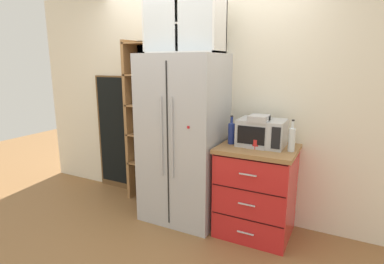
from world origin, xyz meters
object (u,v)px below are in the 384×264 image
object	(u,v)px
coffee_maker	(259,131)
bottle_clear	(292,137)
refrigerator	(184,139)
microwave	(262,133)
mug_red	(256,144)
chalkboard_menu	(116,133)
mug_navy	(256,144)
bottle_cobalt	(231,131)

from	to	relation	value
coffee_maker	bottle_clear	xyz separation A→B (m)	(0.31, -0.03, -0.02)
bottle_clear	refrigerator	bearing A→B (deg)	-179.74
microwave	mug_red	distance (m)	0.15
refrigerator	coffee_maker	bearing A→B (deg)	2.47
refrigerator	microwave	xyz separation A→B (m)	(0.82, 0.08, 0.14)
microwave	chalkboard_menu	bearing A→B (deg)	173.60
mug_navy	bottle_cobalt	size ratio (longest dim) A/B	0.40
chalkboard_menu	mug_red	bearing A→B (deg)	-9.92
mug_navy	mug_red	distance (m)	0.00
coffee_maker	mug_red	size ratio (longest dim) A/B	2.52
coffee_maker	chalkboard_menu	size ratio (longest dim) A/B	0.20
mug_navy	chalkboard_menu	xyz separation A→B (m)	(-2.01, 0.35, -0.18)
refrigerator	bottle_clear	world-z (taller)	refrigerator
refrigerator	bottle_clear	distance (m)	1.13
mug_navy	bottle_cobalt	xyz separation A→B (m)	(-0.27, 0.06, 0.08)
bottle_cobalt	refrigerator	bearing A→B (deg)	-178.53
bottle_cobalt	chalkboard_menu	xyz separation A→B (m)	(-1.74, 0.29, -0.26)
coffee_maker	bottle_clear	distance (m)	0.31
mug_red	chalkboard_menu	bearing A→B (deg)	170.08
mug_red	chalkboard_menu	distance (m)	2.05
microwave	bottle_cobalt	size ratio (longest dim) A/B	1.54
coffee_maker	mug_navy	world-z (taller)	coffee_maker
bottle_clear	chalkboard_menu	world-z (taller)	chalkboard_menu
refrigerator	bottle_cobalt	xyz separation A→B (m)	(0.53, 0.01, 0.14)
bottle_cobalt	chalkboard_menu	world-z (taller)	chalkboard_menu
mug_navy	chalkboard_menu	world-z (taller)	chalkboard_menu
mug_red	bottle_clear	bearing A→B (deg)	9.75
mug_navy	bottle_cobalt	bearing A→B (deg)	167.72
mug_navy	coffee_maker	bearing A→B (deg)	91.35
bottle_cobalt	bottle_clear	distance (m)	0.58
mug_red	microwave	bearing A→B (deg)	83.56
microwave	mug_red	bearing A→B (deg)	-96.44
mug_red	bottle_clear	xyz separation A→B (m)	(0.31, 0.05, 0.08)
bottle_cobalt	bottle_clear	bearing A→B (deg)	-0.84
bottle_clear	coffee_maker	bearing A→B (deg)	174.57
mug_red	bottle_cobalt	distance (m)	0.29
mug_navy	mug_red	size ratio (longest dim) A/B	0.92
mug_navy	chalkboard_menu	bearing A→B (deg)	170.14
bottle_cobalt	microwave	bearing A→B (deg)	12.35
bottle_cobalt	bottle_clear	xyz separation A→B (m)	(0.58, -0.01, 0.00)
coffee_maker	chalkboard_menu	xyz separation A→B (m)	(-2.01, 0.27, -0.29)
microwave	mug_red	world-z (taller)	microwave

